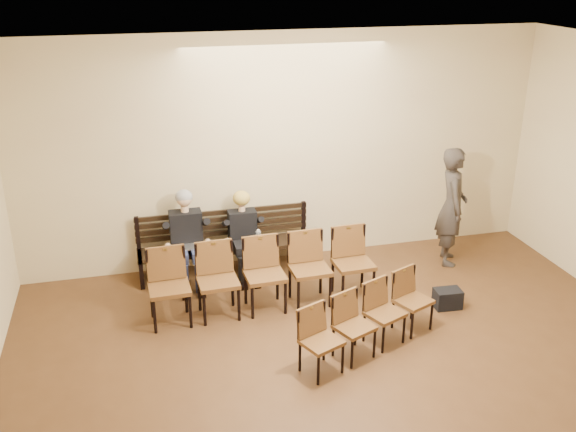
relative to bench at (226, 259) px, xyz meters
name	(u,v)px	position (x,y,z in m)	size (l,w,h in m)	color
room_walls	(404,194)	(1.01, -3.86, 2.31)	(8.02, 10.01, 3.51)	beige
bench	(226,259)	(0.00, 0.00, 0.00)	(2.60, 0.90, 0.45)	black
seated_man	(187,238)	(-0.57, -0.12, 0.46)	(0.57, 0.79, 1.38)	black
seated_woman	(244,238)	(0.25, -0.12, 0.36)	(0.51, 0.70, 1.18)	black
laptop	(191,249)	(-0.54, -0.25, 0.34)	(0.31, 0.25, 0.23)	silver
water_bottle	(259,245)	(0.42, -0.39, 0.35)	(0.08, 0.08, 0.25)	silver
bag	(447,298)	(2.74, -1.78, -0.09)	(0.36, 0.25, 0.26)	black
passerby	(453,198)	(3.42, -0.47, 0.84)	(0.77, 0.51, 2.12)	#352F2B
chair_row_front	(370,320)	(1.34, -2.46, 0.17)	(1.94, 0.44, 0.80)	brown
chair_row_back	(265,276)	(0.33, -1.20, 0.27)	(3.05, 0.54, 0.99)	brown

